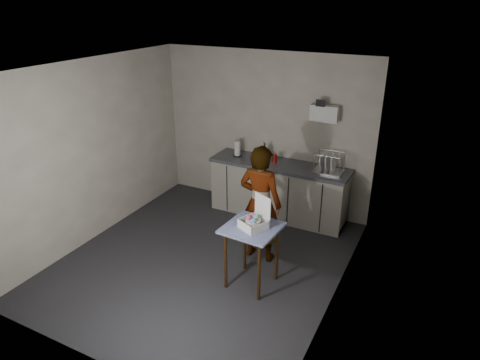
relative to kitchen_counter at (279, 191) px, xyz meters
The scene contains 15 objects.
ground 1.80m from the kitchen_counter, 103.24° to the right, with size 4.00×4.00×0.00m, color #29282D.
wall_back 1.00m from the kitchen_counter, 144.05° to the left, with size 3.60×0.02×2.60m, color #B8AFA0.
wall_right 2.36m from the kitchen_counter, 50.73° to the right, with size 0.02×4.00×2.60m, color #B8AFA0.
wall_left 2.91m from the kitchen_counter, 142.18° to the right, with size 0.02×4.00×2.60m, color #B8AFA0.
ceiling 2.78m from the kitchen_counter, 103.24° to the right, with size 3.60×4.00×0.01m, color white.
kitchen_counter is the anchor object (origin of this frame).
wall_shelf 1.47m from the kitchen_counter, 20.15° to the left, with size 0.42×0.18×0.37m.
side_table 1.93m from the kitchen_counter, 77.89° to the right, with size 0.67×0.67×0.82m.
standing_man 1.34m from the kitchen_counter, 79.39° to the right, with size 0.60×0.39×1.63m, color #B2A593.
soap_bottle 0.69m from the kitchen_counter, behind, with size 0.12×0.12×0.31m, color black.
soda_can 0.56m from the kitchen_counter, 168.60° to the left, with size 0.07×0.07×0.14m, color red.
dark_bottle 0.66m from the kitchen_counter, behind, with size 0.07×0.07×0.24m, color black.
paper_towel 0.97m from the kitchen_counter, behind, with size 0.15×0.15×0.26m.
dish_rack 0.95m from the kitchen_counter, ahead, with size 0.43×0.33×0.30m.
bakery_box 1.97m from the kitchen_counter, 77.00° to the right, with size 0.37×0.38×0.39m.
Camera 1 is at (2.69, -4.21, 3.37)m, focal length 32.00 mm.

